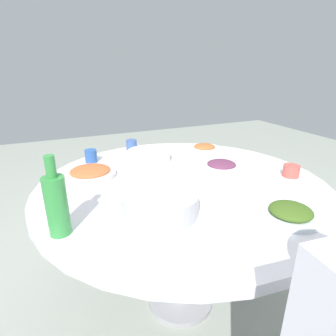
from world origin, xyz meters
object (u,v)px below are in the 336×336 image
rice_bowl (160,202)px  dish_tofu_braise (90,172)px  dish_stirfry (204,148)px  dish_eggplant (221,166)px  round_dining_table (182,199)px  dish_greens (290,213)px  tea_cup_side (291,171)px  soup_bowl (149,156)px  tea_cup_near (132,145)px  green_bottle (56,204)px  tea_cup_far (91,156)px

rice_bowl → dish_tofu_braise: bearing=21.4°
dish_stirfry → dish_eggplant: dish_eggplant is taller
dish_tofu_braise → dish_eggplant: bearing=-105.0°
round_dining_table → dish_eggplant: 0.29m
dish_greens → tea_cup_side: bearing=-46.4°
soup_bowl → tea_cup_near: (0.25, 0.03, 0.00)m
dish_tofu_braise → green_bottle: 0.49m
rice_bowl → tea_cup_far: size_ratio=3.98×
round_dining_table → dish_stirfry: dish_stirfry is taller
dish_greens → tea_cup_near: size_ratio=3.12×
rice_bowl → tea_cup_side: rice_bowl is taller
dish_eggplant → tea_cup_near: 0.62m
dish_greens → tea_cup_side: 0.42m
dish_greens → tea_cup_far: 1.05m
rice_bowl → tea_cup_side: 0.72m
tea_cup_near → dish_stirfry: bearing=-116.4°
green_bottle → dish_stirfry: bearing=-56.1°
dish_tofu_braise → tea_cup_near: size_ratio=3.58×
round_dining_table → soup_bowl: soup_bowl is taller
rice_bowl → tea_cup_near: rice_bowl is taller
rice_bowl → dish_greens: 0.47m
dish_stirfry → tea_cup_far: (0.06, 0.69, 0.02)m
rice_bowl → dish_stirfry: 0.82m
dish_eggplant → green_bottle: size_ratio=0.75×
rice_bowl → soup_bowl: 0.59m
round_dining_table → dish_tofu_braise: bearing=58.3°
soup_bowl → rice_bowl: bearing=163.9°
tea_cup_near → tea_cup_side: bearing=-142.0°
dish_tofu_braise → tea_cup_far: 0.22m
round_dining_table → tea_cup_side: 0.55m
soup_bowl → green_bottle: bearing=137.8°
dish_stirfry → green_bottle: (-0.60, 0.90, 0.09)m
round_dining_table → dish_stirfry: size_ratio=6.79×
tea_cup_side → dish_eggplant: bearing=49.5°
rice_bowl → tea_cup_near: bearing=-9.3°
tea_cup_far → rice_bowl: bearing=-168.0°
round_dining_table → tea_cup_far: 0.58m
dish_greens → dish_eggplant: 0.51m
dish_greens → tea_cup_far: (0.89, 0.56, 0.02)m
dish_greens → tea_cup_near: tea_cup_near is taller
round_dining_table → tea_cup_near: size_ratio=19.64×
dish_tofu_braise → tea_cup_side: (-0.39, -0.90, 0.01)m
rice_bowl → tea_cup_side: size_ratio=3.65×
dish_stirfry → dish_eggplant: size_ratio=0.98×
green_bottle → tea_cup_near: (0.81, -0.48, -0.08)m
tea_cup_near → tea_cup_side: (-0.75, -0.58, -0.00)m
dish_greens → green_bottle: size_ratio=0.79×
tea_cup_side → dish_tofu_braise: bearing=66.5°
soup_bowl → tea_cup_near: bearing=6.7°
dish_greens → tea_cup_near: bearing=15.0°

